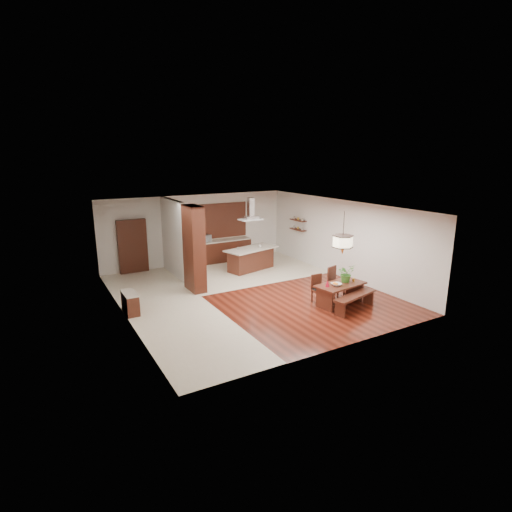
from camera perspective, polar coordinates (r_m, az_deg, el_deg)
room_shell at (r=12.87m, az=-1.16°, el=3.34°), size 9.00×9.04×2.92m
tile_hallway at (r=12.41m, az=-12.40°, el=-7.32°), size 2.50×9.00×0.01m
tile_kitchen at (r=16.07m, az=-1.51°, el=-1.98°), size 5.50×4.00×0.01m
soffit_band at (r=12.74m, az=-1.18°, el=6.98°), size 8.00×9.00×0.02m
partition_pier at (r=13.49m, az=-8.84°, el=1.02°), size 0.45×1.00×2.90m
partition_stub at (r=15.43m, az=-11.68°, el=2.56°), size 0.18×2.40×2.90m
hallway_console at (r=12.24m, az=-17.52°, el=-6.42°), size 0.37×0.88×0.63m
hallway_doorway at (r=16.22m, az=-17.21°, el=1.33°), size 1.10×0.20×2.10m
rear_counter at (r=17.31m, az=-4.93°, el=0.77°), size 2.60×0.62×0.95m
kitchen_window at (r=17.30m, az=-5.39°, el=5.05°), size 2.60×0.08×1.50m
shelf_lower at (r=17.20m, az=6.01°, el=3.80°), size 0.26×0.90×0.04m
shelf_upper at (r=17.13m, az=6.04°, el=5.11°), size 0.26×0.90×0.04m
dining_table at (r=12.56m, az=11.94°, el=-4.68°), size 1.70×1.02×0.67m
dining_bench at (r=12.30m, az=13.94°, el=-6.43°), size 1.76×0.77×0.48m
dining_chair_left at (r=12.59m, az=9.05°, el=-4.71°), size 0.41×0.41×0.89m
dining_chair_right at (r=13.14m, az=11.44°, el=-3.74°), size 0.54×0.54×1.01m
pendant_lantern at (r=12.11m, az=12.36°, el=3.20°), size 0.64×0.64×1.31m
foliage_plant at (r=12.64m, az=12.73°, el=-2.42°), size 0.52×0.45×0.56m
fruit_bowl at (r=12.30m, az=11.41°, el=-4.00°), size 0.34×0.34×0.08m
napkin_cone at (r=12.14m, az=10.17°, el=-3.88°), size 0.14×0.14×0.20m
gold_ornament at (r=12.83m, az=13.76°, el=-3.30°), size 0.08×0.08×0.10m
kitchen_island at (r=15.96m, az=-0.72°, el=-0.39°), size 2.36×1.47×0.90m
range_hood at (r=15.58m, az=-0.75°, el=6.76°), size 0.90×0.55×0.87m
island_cup at (r=15.96m, az=0.59°, el=1.41°), size 0.12×0.12×0.09m
microwave at (r=16.87m, az=-7.36°, el=2.49°), size 0.61×0.53×0.28m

